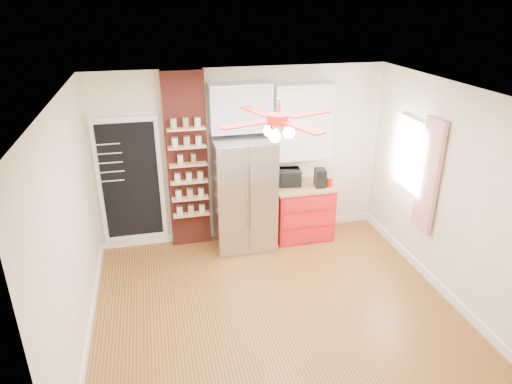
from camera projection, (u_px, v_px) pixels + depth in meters
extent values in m
plane|color=#966426|center=(274.00, 306.00, 5.81)|extent=(4.50, 4.50, 0.00)
plane|color=white|center=(279.00, 94.00, 4.74)|extent=(4.50, 4.50, 0.00)
cube|color=beige|center=(242.00, 156.00, 7.07)|extent=(4.50, 0.02, 2.70)
cube|color=beige|center=(346.00, 321.00, 3.49)|extent=(4.50, 0.02, 2.70)
cube|color=beige|center=(71.00, 231.00, 4.81)|extent=(0.02, 4.00, 2.70)
cube|color=beige|center=(448.00, 193.00, 5.75)|extent=(0.02, 4.00, 2.70)
cube|color=white|center=(131.00, 181.00, 6.78)|extent=(0.95, 0.04, 1.95)
cube|color=black|center=(131.00, 182.00, 6.76)|extent=(0.82, 0.02, 1.78)
cube|color=maroon|center=(187.00, 162.00, 6.82)|extent=(0.60, 0.16, 2.70)
cube|color=#B1B1B5|center=(244.00, 194.00, 6.91)|extent=(0.90, 0.70, 1.75)
cube|color=white|center=(240.00, 108.00, 6.58)|extent=(0.90, 0.35, 0.70)
cube|color=red|center=(302.00, 212.00, 7.34)|extent=(0.90, 0.60, 0.86)
cube|color=tan|center=(304.00, 186.00, 7.16)|extent=(0.94, 0.64, 0.04)
cube|color=white|center=(303.00, 122.00, 6.92)|extent=(0.90, 0.30, 1.15)
cube|color=white|center=(411.00, 155.00, 6.47)|extent=(0.04, 0.75, 1.05)
cube|color=red|center=(429.00, 176.00, 6.01)|extent=(0.06, 0.40, 1.55)
cylinder|color=silver|center=(278.00, 108.00, 4.80)|extent=(0.05, 0.05, 0.20)
cylinder|color=#B71A0B|center=(278.00, 119.00, 4.85)|extent=(0.24, 0.24, 0.10)
sphere|color=white|center=(278.00, 134.00, 4.91)|extent=(0.13, 0.13, 0.13)
imported|color=black|center=(286.00, 177.00, 7.13)|extent=(0.49, 0.36, 0.25)
cube|color=black|center=(320.00, 178.00, 7.06)|extent=(0.18, 0.23, 0.28)
cylinder|color=#A41909|center=(329.00, 182.00, 7.07)|extent=(0.12, 0.12, 0.15)
cylinder|color=#BD0F0A|center=(323.00, 179.00, 7.19)|extent=(0.11, 0.11, 0.15)
cylinder|color=beige|center=(180.00, 160.00, 6.61)|extent=(0.11, 0.11, 0.15)
cylinder|color=brown|center=(193.00, 159.00, 6.67)|extent=(0.10, 0.10, 0.13)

